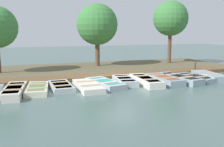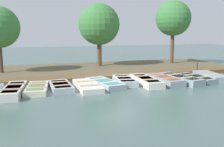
# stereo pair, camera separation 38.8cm
# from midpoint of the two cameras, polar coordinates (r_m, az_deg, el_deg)

# --- Properties ---
(ground_plane) EXTENTS (80.00, 80.00, 0.00)m
(ground_plane) POSITION_cam_midpoint_polar(r_m,az_deg,el_deg) (16.79, 0.32, -1.70)
(ground_plane) COLOR #4C6660
(shore_bank) EXTENTS (8.00, 24.00, 0.20)m
(shore_bank) POSITION_cam_midpoint_polar(r_m,az_deg,el_deg) (21.47, -4.22, 1.04)
(shore_bank) COLOR brown
(shore_bank) RESTS_ON ground_plane
(dock_walkway) EXTENTS (1.56, 19.66, 0.25)m
(dock_walkway) POSITION_cam_midpoint_polar(r_m,az_deg,el_deg) (17.94, -1.06, -0.55)
(dock_walkway) COLOR brown
(dock_walkway) RESTS_ON ground_plane
(rowboat_1) EXTENTS (3.37, 1.36, 0.43)m
(rowboat_1) POSITION_cam_midpoint_polar(r_m,az_deg,el_deg) (14.14, -22.21, -3.70)
(rowboat_1) COLOR beige
(rowboat_1) RESTS_ON ground_plane
(rowboat_2) EXTENTS (3.03, 1.48, 0.33)m
(rowboat_2) POSITION_cam_midpoint_polar(r_m,az_deg,el_deg) (14.50, -17.43, -3.32)
(rowboat_2) COLOR beige
(rowboat_2) RESTS_ON ground_plane
(rowboat_3) EXTENTS (2.75, 1.21, 0.33)m
(rowboat_3) POSITION_cam_midpoint_polar(r_m,az_deg,el_deg) (14.76, -12.31, -2.87)
(rowboat_3) COLOR #B2BCC1
(rowboat_3) RESTS_ON ground_plane
(rowboat_4) EXTENTS (3.27, 1.20, 0.33)m
(rowboat_4) POSITION_cam_midpoint_polar(r_m,az_deg,el_deg) (14.59, -6.31, -2.84)
(rowboat_4) COLOR silver
(rowboat_4) RESTS_ON ground_plane
(rowboat_5) EXTENTS (3.34, 1.81, 0.34)m
(rowboat_5) POSITION_cam_midpoint_polar(r_m,az_deg,el_deg) (15.26, -2.35, -2.22)
(rowboat_5) COLOR #B2BCC1
(rowboat_5) RESTS_ON ground_plane
(rowboat_6) EXTENTS (2.74, 1.42, 0.40)m
(rowboat_6) POSITION_cam_midpoint_polar(r_m,az_deg,el_deg) (15.83, 2.20, -1.67)
(rowboat_6) COLOR #B2BCC1
(rowboat_6) RESTS_ON ground_plane
(rowboat_7) EXTENTS (3.41, 1.21, 0.44)m
(rowboat_7) POSITION_cam_midpoint_polar(r_m,az_deg,el_deg) (15.88, 7.04, -1.63)
(rowboat_7) COLOR silver
(rowboat_7) RESTS_ON ground_plane
(rowboat_8) EXTENTS (3.16, 1.27, 0.43)m
(rowboat_8) POSITION_cam_midpoint_polar(r_m,az_deg,el_deg) (16.45, 11.11, -1.35)
(rowboat_8) COLOR #8C9EA8
(rowboat_8) RESTS_ON ground_plane
(rowboat_9) EXTENTS (3.53, 1.62, 0.43)m
(rowboat_9) POSITION_cam_midpoint_polar(r_m,az_deg,el_deg) (17.05, 14.52, -1.10)
(rowboat_9) COLOR #8C9EA8
(rowboat_9) RESTS_ON ground_plane
(rowboat_10) EXTENTS (3.11, 1.67, 0.34)m
(rowboat_10) POSITION_cam_midpoint_polar(r_m,az_deg,el_deg) (17.92, 17.91, -0.91)
(rowboat_10) COLOR #8C9EA8
(rowboat_10) RESTS_ON ground_plane
(rowboat_11) EXTENTS (3.16, 1.57, 0.43)m
(rowboat_11) POSITION_cam_midpoint_polar(r_m,az_deg,el_deg) (18.70, 20.72, -0.49)
(rowboat_11) COLOR #8C9EA8
(rowboat_11) RESTS_ON ground_plane
(mooring_post_far) EXTENTS (0.12, 0.12, 0.83)m
(mooring_post_far) POSITION_cam_midpoint_polar(r_m,az_deg,el_deg) (21.29, 17.96, 1.39)
(mooring_post_far) COLOR #47382D
(mooring_post_far) RESTS_ON ground_plane
(park_tree_left) EXTENTS (3.66, 3.66, 5.73)m
(park_tree_left) POSITION_cam_midpoint_polar(r_m,az_deg,el_deg) (22.60, -3.90, 11.08)
(park_tree_left) COLOR brown
(park_tree_left) RESTS_ON ground_plane
(park_tree_center) EXTENTS (3.35, 3.35, 6.20)m
(park_tree_center) POSITION_cam_midpoint_polar(r_m,az_deg,el_deg) (25.18, 12.81, 12.12)
(park_tree_center) COLOR brown
(park_tree_center) RESTS_ON ground_plane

